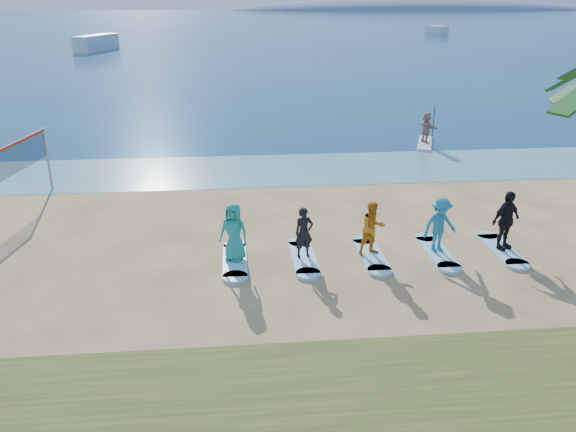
{
  "coord_description": "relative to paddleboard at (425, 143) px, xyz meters",
  "views": [
    {
      "loc": [
        -2.48,
        -13.69,
        7.31
      ],
      "look_at": [
        -0.98,
        2.0,
        1.1
      ],
      "focal_mm": 35.0,
      "sensor_mm": 36.0,
      "label": 1
    }
  ],
  "objects": [
    {
      "name": "student_4",
      "position": [
        -1.91,
        -13.08,
        0.95
      ],
      "size": [
        1.17,
        0.84,
        1.84
      ],
      "primitive_type": "imported",
      "rotation": [
        0.0,
        0.0,
        0.42
      ],
      "color": "black",
      "rests_on": "surfboard_4"
    },
    {
      "name": "student_1",
      "position": [
        -8.03,
        -13.08,
        0.8
      ],
      "size": [
        0.62,
        0.48,
        1.53
      ],
      "primitive_type": "imported",
      "rotation": [
        0.0,
        0.0,
        0.21
      ],
      "color": "black",
      "rests_on": "surfboard_1"
    },
    {
      "name": "surfboard_0",
      "position": [
        -10.07,
        -13.08,
        -0.01
      ],
      "size": [
        0.7,
        2.2,
        0.09
      ],
      "primitive_type": "cube",
      "color": "#98D7EB",
      "rests_on": "ground"
    },
    {
      "name": "shallow_water",
      "position": [
        -7.45,
        -3.83,
        -0.05
      ],
      "size": [
        600.0,
        600.0,
        0.0
      ],
      "primitive_type": "plane",
      "color": "teal",
      "rests_on": "ground"
    },
    {
      "name": "student_2",
      "position": [
        -5.99,
        -13.08,
        0.85
      ],
      "size": [
        0.94,
        0.81,
        1.65
      ],
      "primitive_type": "imported",
      "rotation": [
        0.0,
        0.0,
        0.27
      ],
      "color": "orange",
      "rests_on": "surfboard_2"
    },
    {
      "name": "surfboard_3",
      "position": [
        -3.95,
        -13.08,
        -0.01
      ],
      "size": [
        0.7,
        2.2,
        0.09
      ],
      "primitive_type": "cube",
      "color": "#98D7EB",
      "rests_on": "ground"
    },
    {
      "name": "island_ridge",
      "position": [
        87.55,
        285.67,
        -0.06
      ],
      "size": [
        220.0,
        56.0,
        18.0
      ],
      "primitive_type": "ellipsoid",
      "color": "slate",
      "rests_on": "ground"
    },
    {
      "name": "paddleboarder",
      "position": [
        0.0,
        0.0,
        0.85
      ],
      "size": [
        0.78,
        1.54,
        1.58
      ],
      "primitive_type": "imported",
      "rotation": [
        0.0,
        0.0,
        1.79
      ],
      "color": "tan",
      "rests_on": "paddleboard"
    },
    {
      "name": "ocean",
      "position": [
        -7.45,
        145.67,
        -0.05
      ],
      "size": [
        600.0,
        600.0,
        0.0
      ],
      "primitive_type": "plane",
      "color": "navy",
      "rests_on": "ground"
    },
    {
      "name": "student_3",
      "position": [
        -3.95,
        -13.08,
        0.88
      ],
      "size": [
        1.22,
        0.89,
        1.7
      ],
      "primitive_type": "imported",
      "rotation": [
        0.0,
        0.0,
        0.26
      ],
      "color": "teal",
      "rests_on": "surfboard_3"
    },
    {
      "name": "paddleboard",
      "position": [
        0.0,
        0.0,
        0.0
      ],
      "size": [
        1.71,
        3.05,
        0.12
      ],
      "primitive_type": "cube",
      "rotation": [
        0.0,
        0.0,
        -0.36
      ],
      "color": "silver",
      "rests_on": "ground"
    },
    {
      "name": "boat_offshore_a",
      "position": [
        -28.99,
        56.76,
        -0.06
      ],
      "size": [
        4.8,
        9.13,
        2.16
      ],
      "primitive_type": "cube",
      "rotation": [
        0.0,
        0.0,
        -0.3
      ],
      "color": "silver",
      "rests_on": "ground"
    },
    {
      "name": "surfboard_4",
      "position": [
        -1.91,
        -13.08,
        -0.01
      ],
      "size": [
        0.7,
        2.2,
        0.09
      ],
      "primitive_type": "cube",
      "color": "#98D7EB",
      "rests_on": "ground"
    },
    {
      "name": "ground",
      "position": [
        -7.45,
        -14.33,
        -0.06
      ],
      "size": [
        600.0,
        600.0,
        0.0
      ],
      "primitive_type": "plane",
      "color": "tan",
      "rests_on": "ground"
    },
    {
      "name": "surfboard_1",
      "position": [
        -8.03,
        -13.08,
        -0.01
      ],
      "size": [
        0.7,
        2.2,
        0.09
      ],
      "primitive_type": "cube",
      "color": "#98D7EB",
      "rests_on": "ground"
    },
    {
      "name": "student_0",
      "position": [
        -10.07,
        -13.08,
        0.9
      ],
      "size": [
        1.0,
        0.84,
        1.74
      ],
      "primitive_type": "imported",
      "rotation": [
        0.0,
        0.0,
        -0.41
      ],
      "color": "teal",
      "rests_on": "surfboard_0"
    },
    {
      "name": "surfboard_2",
      "position": [
        -5.99,
        -13.08,
        -0.01
      ],
      "size": [
        0.7,
        2.2,
        0.09
      ],
      "primitive_type": "cube",
      "color": "#98D7EB",
      "rests_on": "ground"
    },
    {
      "name": "boat_offshore_b",
      "position": [
        31.87,
        89.06,
        -0.06
      ],
      "size": [
        3.42,
        5.66,
        1.54
      ],
      "primitive_type": "cube",
      "rotation": [
        0.0,
        0.0,
        0.27
      ],
      "color": "silver",
      "rests_on": "ground"
    }
  ]
}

